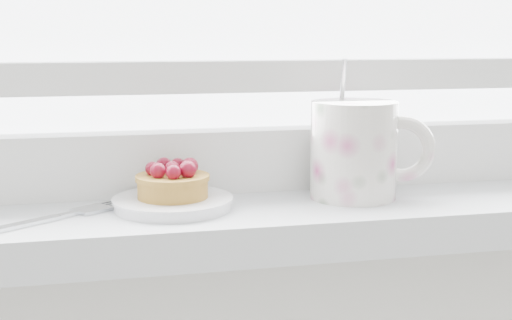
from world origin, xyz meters
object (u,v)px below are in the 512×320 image
object	(u,v)px
saucer	(173,203)
raspberry_tart	(173,181)
fork	(41,220)
floral_mug	(357,148)

from	to	relation	value
saucer	raspberry_tart	xyz separation A→B (m)	(0.00, 0.00, 0.02)
raspberry_tart	fork	xyz separation A→B (m)	(-0.13, -0.03, -0.03)
raspberry_tart	fork	bearing A→B (deg)	-168.70
floral_mug	fork	distance (m)	0.34
fork	raspberry_tart	bearing A→B (deg)	11.30
raspberry_tart	floral_mug	world-z (taller)	floral_mug
floral_mug	saucer	bearing A→B (deg)	-178.41
saucer	floral_mug	size ratio (longest dim) A/B	0.82
raspberry_tart	floral_mug	distance (m)	0.20
floral_mug	fork	size ratio (longest dim) A/B	0.79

